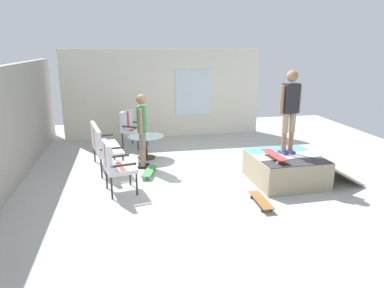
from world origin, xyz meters
TOP-DOWN VIEW (x-y plane):
  - ground_plane at (0.00, 0.00)m, footprint 12.00×12.00m
  - back_wall_cinderblock at (0.00, 4.00)m, footprint 9.00×0.20m
  - house_facade at (3.80, 0.49)m, footprint 0.23×6.00m
  - skate_ramp at (-0.58, -1.53)m, footprint 1.42×2.16m
  - patio_bench at (0.95, 2.25)m, footprint 1.33×0.78m
  - patio_chair_near_house at (2.72, 1.56)m, footprint 0.81×0.79m
  - patio_chair_by_wall at (-0.51, 1.95)m, footprint 0.72×0.67m
  - patio_table at (1.58, 1.22)m, footprint 0.90×0.90m
  - person_watching at (0.90, 1.34)m, footprint 0.47×0.29m
  - person_skater at (-0.46, -1.57)m, footprint 0.29×0.47m
  - skateboard_by_bench at (0.37, 1.24)m, footprint 0.82×0.43m
  - skateboard_spare at (-1.54, -0.60)m, footprint 0.80×0.21m
  - skateboard_on_ramp at (-0.78, -1.16)m, footprint 0.81×0.24m

SIDE VIEW (x-z plane):
  - ground_plane at x=0.00m, z-range -0.10..0.00m
  - skateboard_by_bench at x=0.37m, z-range 0.03..0.14m
  - skateboard_spare at x=-1.54m, z-range 0.03..0.14m
  - skate_ramp at x=-0.58m, z-range 0.00..0.58m
  - patio_table at x=1.58m, z-range 0.12..0.69m
  - patio_chair_near_house at x=2.72m, z-range 0.10..1.12m
  - patio_chair_by_wall at x=-0.51m, z-range 0.10..1.12m
  - patio_bench at x=0.95m, z-range 0.11..1.13m
  - skateboard_on_ramp at x=-0.78m, z-range 0.61..0.71m
  - person_watching at x=0.90m, z-range 0.14..1.85m
  - back_wall_cinderblock at x=0.00m, z-range 0.00..2.37m
  - house_facade at x=3.80m, z-range 0.00..2.66m
  - person_skater at x=-0.46m, z-range 0.72..2.42m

